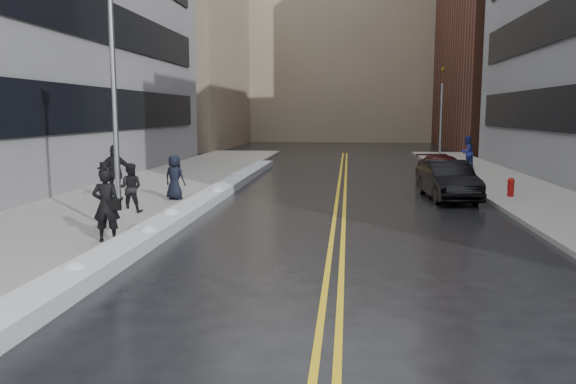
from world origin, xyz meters
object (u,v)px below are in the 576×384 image
(pedestrian_east, at_px, (467,152))
(fire_hydrant, at_px, (511,186))
(lamppost, at_px, (116,144))
(pedestrian_c, at_px, (175,177))
(pedestrian_b, at_px, (130,188))
(car_black, at_px, (448,180))
(pedestrian_d, at_px, (115,173))
(traffic_signal, at_px, (441,112))
(pedestrian_fedora, at_px, (106,205))
(car_maroon, at_px, (443,170))

(pedestrian_east, bearing_deg, fire_hydrant, 49.64)
(lamppost, xyz_separation_m, pedestrian_east, (12.87, 19.07, -1.44))
(pedestrian_c, bearing_deg, pedestrian_b, 93.43)
(pedestrian_east, xyz_separation_m, car_black, (-2.94, -11.07, -0.35))
(pedestrian_d, relative_size, car_black, 0.45)
(traffic_signal, distance_m, pedestrian_east, 3.88)
(pedestrian_c, bearing_deg, lamppost, 108.70)
(traffic_signal, xyz_separation_m, pedestrian_d, (-14.14, -16.70, -2.23))
(pedestrian_fedora, distance_m, pedestrian_c, 6.89)
(pedestrian_c, relative_size, car_black, 0.36)
(pedestrian_fedora, height_order, pedestrian_east, pedestrian_east)
(traffic_signal, xyz_separation_m, pedestrian_c, (-12.12, -16.12, -2.43))
(traffic_signal, bearing_deg, fire_hydrant, -87.95)
(pedestrian_east, relative_size, car_maroon, 0.41)
(pedestrian_b, bearing_deg, pedestrian_fedora, 97.80)
(traffic_signal, relative_size, pedestrian_d, 2.94)
(car_black, bearing_deg, pedestrian_fedora, -142.28)
(lamppost, distance_m, pedestrian_b, 3.61)
(traffic_signal, height_order, pedestrian_fedora, traffic_signal)
(fire_hydrant, relative_size, car_maroon, 0.16)
(pedestrian_c, xyz_separation_m, car_black, (10.25, 2.12, -0.23))
(pedestrian_b, height_order, car_black, pedestrian_b)
(traffic_signal, height_order, pedestrian_d, traffic_signal)
(fire_hydrant, bearing_deg, pedestrian_d, -169.54)
(pedestrian_d, bearing_deg, pedestrian_b, 106.98)
(pedestrian_east, distance_m, car_black, 11.46)
(pedestrian_east, bearing_deg, car_black, 37.71)
(pedestrian_d, xyz_separation_m, car_maroon, (12.87, 7.54, -0.51))
(traffic_signal, height_order, pedestrian_c, traffic_signal)
(pedestrian_b, bearing_deg, lamppost, 100.31)
(fire_hydrant, bearing_deg, car_black, -179.96)
(lamppost, height_order, pedestrian_d, lamppost)
(fire_hydrant, distance_m, pedestrian_d, 14.90)
(pedestrian_b, distance_m, pedestrian_d, 2.62)
(fire_hydrant, height_order, pedestrian_fedora, pedestrian_fedora)
(pedestrian_fedora, relative_size, pedestrian_c, 1.11)
(car_maroon, bearing_deg, pedestrian_b, -146.46)
(traffic_signal, height_order, car_maroon, traffic_signal)
(car_black, bearing_deg, lamppost, -145.88)
(fire_hydrant, bearing_deg, car_maroon, 110.10)
(fire_hydrant, xyz_separation_m, pedestrian_d, (-14.64, -2.70, 0.62))
(pedestrian_b, distance_m, pedestrian_c, 2.83)
(traffic_signal, distance_m, pedestrian_c, 20.31)
(traffic_signal, relative_size, car_maroon, 1.32)
(lamppost, bearing_deg, pedestrian_east, 55.98)
(traffic_signal, distance_m, pedestrian_fedora, 25.90)
(fire_hydrant, relative_size, car_black, 0.16)
(pedestrian_fedora, xyz_separation_m, pedestrian_d, (-2.44, 6.29, 0.11))
(pedestrian_fedora, height_order, pedestrian_b, pedestrian_fedora)
(pedestrian_c, height_order, car_maroon, pedestrian_c)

